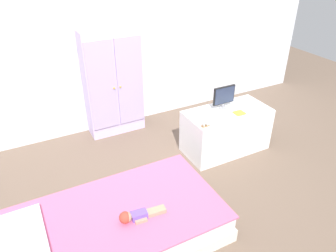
{
  "coord_description": "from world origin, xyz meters",
  "views": [
    {
      "loc": [
        -1.09,
        -2.23,
        2.25
      ],
      "look_at": [
        0.22,
        0.27,
        0.58
      ],
      "focal_mm": 34.32,
      "sensor_mm": 36.0,
      "label": 1
    }
  ],
  "objects_px": {
    "tv_stand": "(226,130)",
    "book_yellow": "(239,113)",
    "wardrobe": "(113,83)",
    "tv_monitor": "(224,96)",
    "bed": "(116,227)",
    "doll": "(134,216)",
    "rocking_horse_toy": "(206,122)"
  },
  "relations": [
    {
      "from": "doll",
      "to": "book_yellow",
      "type": "bearing_deg",
      "value": 23.86
    },
    {
      "from": "tv_stand",
      "to": "rocking_horse_toy",
      "type": "distance_m",
      "value": 0.55
    },
    {
      "from": "bed",
      "to": "tv_monitor",
      "type": "height_order",
      "value": "tv_monitor"
    },
    {
      "from": "tv_monitor",
      "to": "rocking_horse_toy",
      "type": "relative_size",
      "value": 2.58
    },
    {
      "from": "tv_stand",
      "to": "book_yellow",
      "type": "distance_m",
      "value": 0.3
    },
    {
      "from": "tv_stand",
      "to": "tv_monitor",
      "type": "distance_m",
      "value": 0.43
    },
    {
      "from": "rocking_horse_toy",
      "to": "book_yellow",
      "type": "bearing_deg",
      "value": 7.28
    },
    {
      "from": "bed",
      "to": "doll",
      "type": "height_order",
      "value": "doll"
    },
    {
      "from": "bed",
      "to": "tv_monitor",
      "type": "distance_m",
      "value": 1.88
    },
    {
      "from": "wardrobe",
      "to": "tv_stand",
      "type": "distance_m",
      "value": 1.51
    },
    {
      "from": "bed",
      "to": "tv_stand",
      "type": "height_order",
      "value": "tv_stand"
    },
    {
      "from": "doll",
      "to": "rocking_horse_toy",
      "type": "distance_m",
      "value": 1.29
    },
    {
      "from": "tv_stand",
      "to": "tv_monitor",
      "type": "xyz_separation_m",
      "value": [
        -0.01,
        0.08,
        0.42
      ]
    },
    {
      "from": "tv_stand",
      "to": "tv_monitor",
      "type": "bearing_deg",
      "value": 96.52
    },
    {
      "from": "doll",
      "to": "book_yellow",
      "type": "height_order",
      "value": "book_yellow"
    },
    {
      "from": "tv_monitor",
      "to": "rocking_horse_toy",
      "type": "distance_m",
      "value": 0.49
    },
    {
      "from": "book_yellow",
      "to": "wardrobe",
      "type": "bearing_deg",
      "value": 133.26
    },
    {
      "from": "wardrobe",
      "to": "book_yellow",
      "type": "distance_m",
      "value": 1.59
    },
    {
      "from": "book_yellow",
      "to": "tv_stand",
      "type": "bearing_deg",
      "value": 123.84
    },
    {
      "from": "doll",
      "to": "tv_monitor",
      "type": "distance_m",
      "value": 1.78
    },
    {
      "from": "bed",
      "to": "wardrobe",
      "type": "height_order",
      "value": "wardrobe"
    },
    {
      "from": "doll",
      "to": "tv_stand",
      "type": "relative_size",
      "value": 0.39
    },
    {
      "from": "bed",
      "to": "doll",
      "type": "xyz_separation_m",
      "value": [
        0.12,
        -0.12,
        0.18
      ]
    },
    {
      "from": "doll",
      "to": "wardrobe",
      "type": "xyz_separation_m",
      "value": [
        0.5,
        1.85,
        0.36
      ]
    },
    {
      "from": "tv_monitor",
      "to": "book_yellow",
      "type": "bearing_deg",
      "value": -66.7
    },
    {
      "from": "bed",
      "to": "book_yellow",
      "type": "bearing_deg",
      "value": 18.83
    },
    {
      "from": "tv_monitor",
      "to": "book_yellow",
      "type": "distance_m",
      "value": 0.26
    },
    {
      "from": "tv_monitor",
      "to": "book_yellow",
      "type": "relative_size",
      "value": 2.38
    },
    {
      "from": "doll",
      "to": "rocking_horse_toy",
      "type": "bearing_deg",
      "value": 30.3
    },
    {
      "from": "rocking_horse_toy",
      "to": "book_yellow",
      "type": "height_order",
      "value": "rocking_horse_toy"
    },
    {
      "from": "doll",
      "to": "rocking_horse_toy",
      "type": "relative_size",
      "value": 3.63
    },
    {
      "from": "tv_stand",
      "to": "book_yellow",
      "type": "relative_size",
      "value": 8.52
    }
  ]
}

